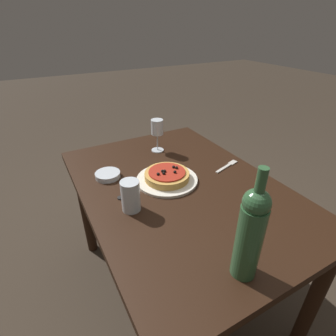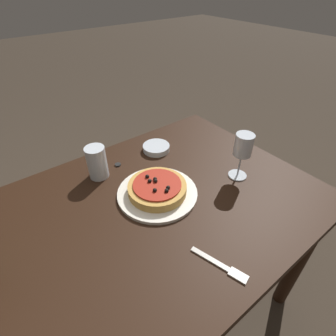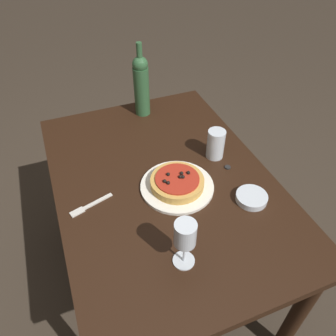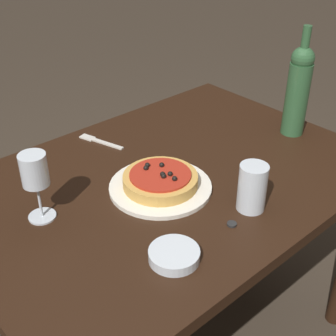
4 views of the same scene
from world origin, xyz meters
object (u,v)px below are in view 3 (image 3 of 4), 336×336
at_px(dining_table, 164,196).
at_px(fork, 89,206).
at_px(pizza, 177,182).
at_px(wine_glass, 185,236).
at_px(water_cup, 216,144).
at_px(side_bowl, 251,198).
at_px(bottle_cap, 228,167).
at_px(wine_bottle, 141,85).
at_px(dinner_plate, 177,186).

height_order(dining_table, fork, fork).
xyz_separation_m(pizza, wine_glass, (-0.30, 0.10, 0.10)).
relative_size(water_cup, side_bowl, 1.09).
relative_size(dining_table, fork, 7.18).
height_order(pizza, bottle_cap, pizza).
bearing_deg(pizza, side_bowl, -124.87).
height_order(wine_glass, fork, wine_glass).
bearing_deg(water_cup, dining_table, 102.15).
bearing_deg(wine_glass, wine_bottle, -9.77).
height_order(water_cup, side_bowl, water_cup).
bearing_deg(wine_glass, pizza, -18.95).
xyz_separation_m(pizza, wine_bottle, (0.54, -0.04, 0.12)).
height_order(dining_table, wine_bottle, wine_bottle).
bearing_deg(water_cup, side_bowl, -178.02).
bearing_deg(pizza, wine_glass, 161.05).
height_order(water_cup, fork, water_cup).
relative_size(dining_table, water_cup, 9.33).
bearing_deg(dining_table, pizza, -151.45).
relative_size(side_bowl, bottle_cap, 4.78).
distance_m(pizza, side_bowl, 0.28).
bearing_deg(bottle_cap, wine_glass, 134.20).
bearing_deg(wine_bottle, fork, 143.99).
bearing_deg(water_cup, fork, 99.01).
distance_m(water_cup, side_bowl, 0.28).
xyz_separation_m(dining_table, wine_glass, (-0.36, 0.07, 0.23)).
distance_m(wine_bottle, side_bowl, 0.73).
relative_size(dining_table, dinner_plate, 4.21).
bearing_deg(wine_bottle, pizza, 175.60).
bearing_deg(dinner_plate, dining_table, 28.55).
bearing_deg(fork, wine_glass, 108.23).
bearing_deg(fork, side_bowl, 145.02).
relative_size(wine_bottle, bottle_cap, 14.59).
bearing_deg(side_bowl, water_cup, 1.98).
distance_m(wine_bottle, water_cup, 0.47).
distance_m(dinner_plate, water_cup, 0.25).
xyz_separation_m(wine_glass, water_cup, (0.41, -0.32, -0.07)).
bearing_deg(water_cup, wine_glass, 142.26).
height_order(dining_table, bottle_cap, bottle_cap).
relative_size(dinner_plate, wine_bottle, 0.79).
bearing_deg(dining_table, wine_glass, 168.96).
relative_size(dining_table, side_bowl, 10.20).
bearing_deg(bottle_cap, wine_bottle, 20.50).
distance_m(dining_table, wine_glass, 0.43).
bearing_deg(pizza, dining_table, 28.55).
bearing_deg(dinner_plate, fork, 85.30).
bearing_deg(dinner_plate, pizza, 33.36).
distance_m(dining_table, side_bowl, 0.36).
height_order(dinner_plate, wine_bottle, wine_bottle).
xyz_separation_m(dining_table, fork, (-0.03, 0.30, 0.10)).
relative_size(pizza, water_cup, 1.61).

